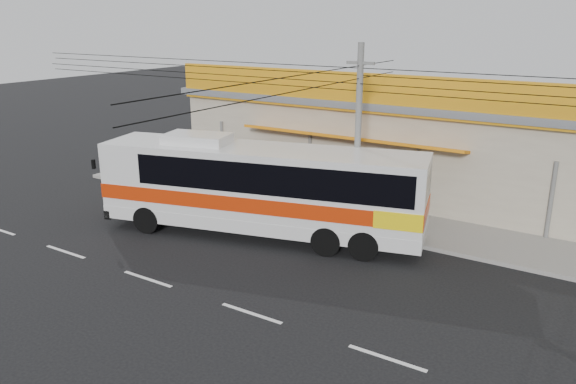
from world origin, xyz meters
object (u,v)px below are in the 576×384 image
object	(u,v)px
coach_bus	(265,185)
motorbike_red	(210,171)
motorbike_dark	(224,189)
utility_pole	(360,78)

from	to	relation	value
coach_bus	motorbike_red	bearing A→B (deg)	131.16
coach_bus	motorbike_dark	world-z (taller)	coach_bus
coach_bus	motorbike_red	xyz separation A→B (m)	(-6.28, 4.32, -1.37)
motorbike_dark	utility_pole	bearing A→B (deg)	-75.12
motorbike_red	motorbike_dark	size ratio (longest dim) A/B	1.05
motorbike_red	coach_bus	bearing A→B (deg)	-120.03
coach_bus	motorbike_red	size ratio (longest dim) A/B	6.95
coach_bus	utility_pole	bearing A→B (deg)	22.18
utility_pole	motorbike_red	bearing A→B (deg)	165.46
motorbike_red	utility_pole	bearing A→B (deg)	-100.03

